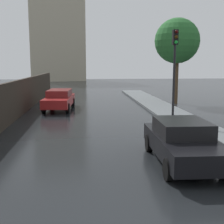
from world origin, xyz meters
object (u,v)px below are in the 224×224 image
object	(u,v)px
car_red_mid_road	(59,99)
street_tree_near	(177,41)
traffic_light	(175,59)
car_black_near_kerb	(183,141)

from	to	relation	value
car_red_mid_road	street_tree_near	xyz separation A→B (m)	(9.05, 2.51, 4.17)
car_red_mid_road	street_tree_near	world-z (taller)	street_tree_near
street_tree_near	traffic_light	bearing A→B (deg)	-107.81
car_black_near_kerb	street_tree_near	world-z (taller)	street_tree_near
traffic_light	car_black_near_kerb	bearing A→B (deg)	-103.83
car_black_near_kerb	traffic_light	distance (m)	6.74
traffic_light	street_tree_near	distance (m)	9.01
traffic_light	car_red_mid_road	bearing A→B (deg)	136.82
car_black_near_kerb	car_red_mid_road	bearing A→B (deg)	113.41
car_black_near_kerb	car_red_mid_road	size ratio (longest dim) A/B	0.93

